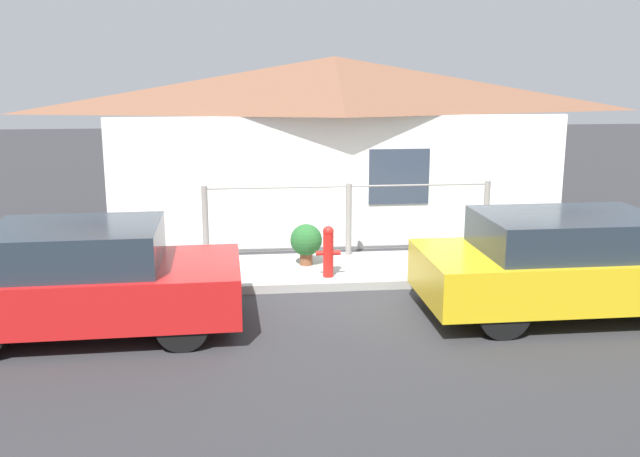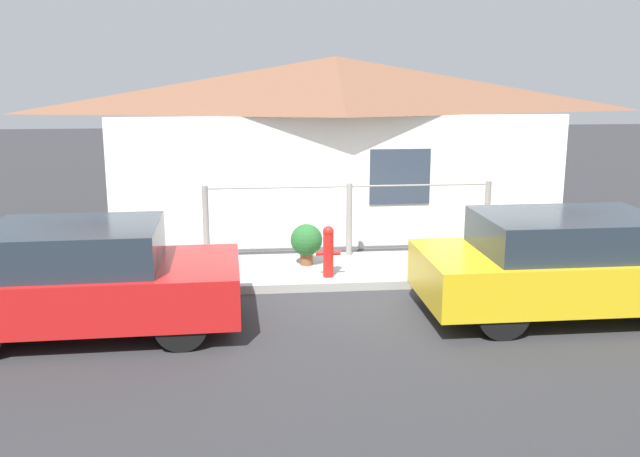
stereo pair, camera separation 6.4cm
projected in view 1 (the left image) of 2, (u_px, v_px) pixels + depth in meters
ground_plane at (364, 291)px, 10.62m from camera, size 60.00×60.00×0.00m
sidewalk at (355, 270)px, 11.47m from camera, size 24.00×1.80×0.13m
house at (335, 95)px, 13.36m from camera, size 8.67×2.23×3.46m
fence at (349, 216)px, 12.03m from camera, size 4.90×0.10×1.23m
car_left at (87, 279)px, 8.84m from camera, size 3.73×1.89×1.37m
car_right at (574, 263)px, 9.51m from camera, size 4.20×1.82×1.36m
fire_hydrant at (328, 250)px, 10.80m from camera, size 0.37×0.17×0.79m
potted_plant_near_hydrant at (306, 241)px, 11.46m from camera, size 0.51×0.51×0.67m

